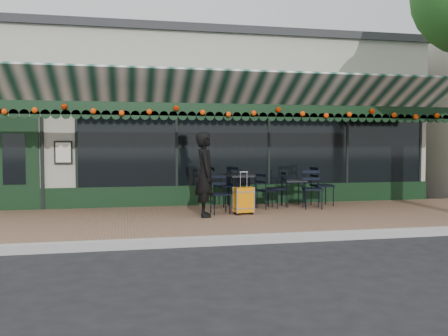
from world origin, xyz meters
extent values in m
plane|color=black|center=(0.00, 0.00, 0.00)|extent=(80.00, 80.00, 0.00)
cube|color=brown|center=(0.00, 2.00, 0.07)|extent=(18.00, 4.00, 0.15)
cube|color=#9E9E99|center=(0.00, -0.08, 0.07)|extent=(18.00, 0.16, 0.15)
cube|color=#AAA693|center=(0.00, 8.00, 2.25)|extent=(12.00, 8.00, 4.50)
cube|color=black|center=(1.20, 3.98, 1.65)|extent=(9.20, 0.04, 2.00)
cube|color=black|center=(-4.80, 3.98, 1.25)|extent=(1.10, 0.07, 2.20)
cube|color=silver|center=(-3.70, 3.94, 1.50)|extent=(0.42, 0.04, 0.55)
cube|color=black|center=(0.00, 2.52, 2.46)|extent=(12.00, 0.03, 0.28)
cylinder|color=#EC5607|center=(0.00, 2.46, 2.44)|extent=(11.60, 0.12, 0.12)
imported|color=black|center=(-0.59, 2.09, 1.05)|extent=(0.49, 0.69, 1.81)
cube|color=orange|center=(0.29, 2.20, 0.48)|extent=(0.44, 0.29, 0.55)
cube|color=black|center=(0.29, 2.20, 0.18)|extent=(0.44, 0.29, 0.05)
cube|color=silver|center=(0.29, 2.20, 0.92)|extent=(0.18, 0.05, 0.34)
cube|color=black|center=(1.83, 3.26, 0.79)|extent=(0.53, 0.53, 0.04)
cylinder|color=black|center=(1.61, 3.04, 0.46)|extent=(0.03, 0.03, 0.62)
cylinder|color=black|center=(2.05, 3.04, 0.46)|extent=(0.03, 0.03, 0.62)
cylinder|color=black|center=(1.61, 3.48, 0.46)|extent=(0.03, 0.03, 0.62)
cylinder|color=black|center=(2.05, 3.48, 0.46)|extent=(0.03, 0.03, 0.62)
cube|color=black|center=(0.56, 3.49, 0.92)|extent=(0.64, 0.64, 0.04)
cylinder|color=black|center=(0.30, 3.22, 0.52)|extent=(0.03, 0.03, 0.74)
cylinder|color=black|center=(0.83, 3.22, 0.52)|extent=(0.03, 0.03, 0.74)
cylinder|color=black|center=(0.30, 3.75, 0.52)|extent=(0.03, 0.03, 0.74)
cylinder|color=black|center=(0.83, 3.75, 0.52)|extent=(0.03, 0.03, 0.74)
camera|label=1|loc=(-2.24, -7.85, 1.72)|focal=38.00mm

